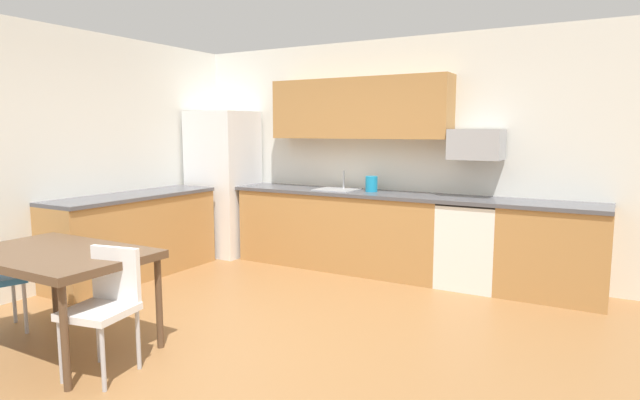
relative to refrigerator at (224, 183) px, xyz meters
The scene contains 17 objects.
ground_plane 3.25m from the refrigerator, 45.52° to the right, with size 12.00×12.00×0.00m, color olive.
wall_back 2.26m from the refrigerator, 11.16° to the left, with size 5.80×0.10×2.70m, color silver.
wall_left 2.30m from the refrigerator, 101.95° to the right, with size 0.10×5.80×2.70m, color silver.
cabinet_run_back 1.77m from the refrigerator, ahead, with size 2.54×0.60×0.90m, color #AD7A42.
cabinet_run_back_right 4.10m from the refrigerator, ahead, with size 1.01×0.60×0.90m, color #AD7A42.
cabinet_run_left 1.51m from the refrigerator, 94.83° to the right, with size 0.60×2.00×0.90m, color #AD7A42.
countertop_back 2.18m from the refrigerator, ahead, with size 4.80×0.64×0.04m, color #4C4C51.
countertop_left 1.43m from the refrigerator, 94.83° to the right, with size 0.64×2.00×0.04m, color #4C4C51.
upper_cabinets_back 2.12m from the refrigerator, ahead, with size 2.20×0.34×0.70m, color #AD7A42.
refrigerator is the anchor object (origin of this frame).
oven_range 3.31m from the refrigerator, ahead, with size 0.60×0.60×0.91m.
microwave 3.32m from the refrigerator, ahead, with size 0.54×0.36×0.32m, color #9EA0A5.
sink_basin 1.67m from the refrigerator, ahead, with size 0.48×0.40×0.14m, color #A5A8AD.
sink_faucet 1.69m from the refrigerator, ahead, with size 0.02×0.02×0.24m, color #B2B5BA.
dining_table 3.28m from the refrigerator, 72.25° to the right, with size 1.40×0.90×0.76m.
chair_near_table 3.61m from the refrigerator, 62.83° to the right, with size 0.47×0.47×0.85m.
kettle 2.10m from the refrigerator, ahead, with size 0.14×0.14×0.20m, color #198CBF.
Camera 1 is at (2.42, -3.24, 1.64)m, focal length 29.67 mm.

